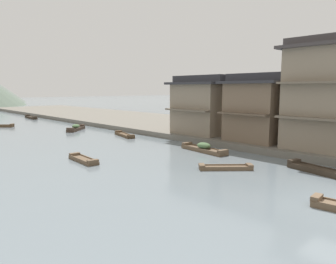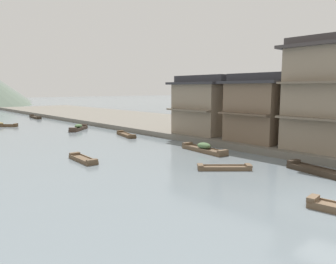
{
  "view_description": "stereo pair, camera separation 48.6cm",
  "coord_description": "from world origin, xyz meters",
  "views": [
    {
      "loc": [
        -15.41,
        -5.1,
        5.31
      ],
      "look_at": [
        2.37,
        14.01,
        1.77
      ],
      "focal_mm": 33.99,
      "sensor_mm": 36.0,
      "label": 1
    },
    {
      "loc": [
        -15.05,
        -5.43,
        5.31
      ],
      "look_at": [
        2.37,
        14.01,
        1.77
      ],
      "focal_mm": 33.99,
      "sensor_mm": 36.0,
      "label": 2
    }
  ],
  "objects": [
    {
      "name": "boat_moored_nearest",
      "position": [
        5.2,
        24.31,
        0.14
      ],
      "size": [
        1.82,
        4.27,
        0.41
      ],
      "color": "brown",
      "rests_on": "ground"
    },
    {
      "name": "boat_moored_third",
      "position": [
        5.0,
        12.36,
        0.27
      ],
      "size": [
        1.63,
        4.92,
        0.79
      ],
      "color": "brown",
      "rests_on": "ground"
    },
    {
      "name": "riverbank_right",
      "position": [
        16.3,
        30.0,
        0.29
      ],
      "size": [
        18.0,
        110.0,
        0.57
      ],
      "primitive_type": "cube",
      "color": "#6B665B",
      "rests_on": "ground"
    },
    {
      "name": "boat_moored_second",
      "position": [
        1.46,
        7.39,
        0.12
      ],
      "size": [
        3.18,
        2.95,
        0.35
      ],
      "color": "brown",
      "rests_on": "ground"
    },
    {
      "name": "boat_upstream_distant",
      "position": [
        5.03,
        2.6,
        0.17
      ],
      "size": [
        2.0,
        4.59,
        0.52
      ],
      "color": "#33281E",
      "rests_on": "ground"
    },
    {
      "name": "boat_crossing_west",
      "position": [
        3.59,
        32.78,
        0.29
      ],
      "size": [
        3.7,
        3.49,
        0.8
      ],
      "color": "#423328",
      "rests_on": "ground"
    },
    {
      "name": "house_waterfront_nearest",
      "position": [
        10.6,
        4.77,
        4.88
      ],
      "size": [
        5.9,
        6.06,
        8.74
      ],
      "color": "gray",
      "rests_on": "riverbank_right"
    },
    {
      "name": "ground_plane",
      "position": [
        0.0,
        0.0,
        0.0
      ],
      "size": [
        400.0,
        400.0,
        0.0
      ],
      "primitive_type": "plane",
      "color": "slate"
    },
    {
      "name": "boat_midriver_drifting",
      "position": [
        -4.36,
        15.97,
        0.14
      ],
      "size": [
        1.08,
        3.54,
        0.4
      ],
      "color": "brown",
      "rests_on": "ground"
    },
    {
      "name": "boat_moored_far",
      "position": [
        5.5,
        53.89,
        0.18
      ],
      "size": [
        1.28,
        5.44,
        0.54
      ],
      "color": "#33281E",
      "rests_on": "ground"
    },
    {
      "name": "house_waterfront_tall",
      "position": [
        10.29,
        17.22,
        3.58
      ],
      "size": [
        5.25,
        6.52,
        6.14
      ],
      "color": "gray",
      "rests_on": "riverbank_right"
    },
    {
      "name": "house_waterfront_second",
      "position": [
        10.8,
        10.57,
        3.58
      ],
      "size": [
        6.28,
        5.77,
        6.14
      ],
      "color": "#75604C",
      "rests_on": "riverbank_right"
    }
  ]
}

